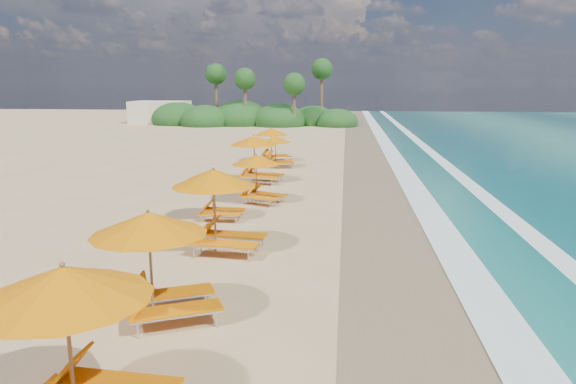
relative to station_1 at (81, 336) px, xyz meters
The scene contains 13 objects.
ground 12.31m from the station_1, 81.69° to the left, with size 160.00×160.00×0.00m, color tan.
wet_sand 13.47m from the station_1, 64.51° to the left, with size 4.00×160.00×0.01m, color #826E4D.
surf_foam 14.83m from the station_1, 55.00° to the left, with size 4.00×160.00×0.01m.
station_1 is the anchor object (origin of this frame).
station_2 3.68m from the station_1, 91.68° to the left, with size 3.35×3.33×2.55m.
station_3 8.56m from the station_1, 89.46° to the left, with size 3.05×2.87×2.64m.
station_4 12.44m from the station_1, 94.59° to the left, with size 2.17×2.01×2.02m.
station_5 15.38m from the station_1, 89.40° to the left, with size 2.81×2.78×2.16m.
station_6 20.10m from the station_1, 92.02° to the left, with size 3.09×2.97×2.54m.
station_7 25.23m from the station_1, 90.66° to the left, with size 2.45×2.37×1.99m.
station_8 27.66m from the station_1, 91.83° to the left, with size 3.01×3.00×2.27m.
treeline 58.18m from the station_1, 98.07° to the left, with size 25.80×8.80×9.74m.
beach_building 63.41m from the station_1, 108.61° to the left, with size 7.00×5.00×2.80m, color beige.
Camera 1 is at (2.08, -18.92, 5.16)m, focal length 32.86 mm.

